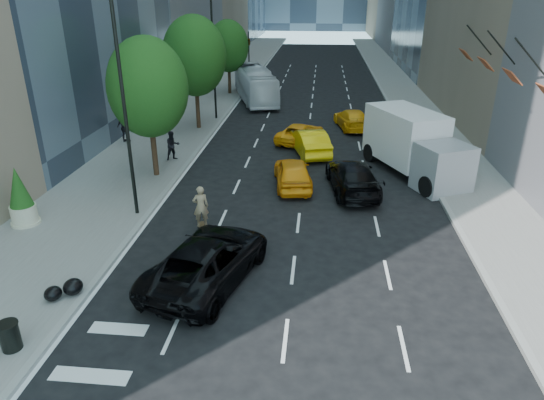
# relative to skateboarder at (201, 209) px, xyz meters

# --- Properties ---
(ground) EXTENTS (160.00, 160.00, 0.00)m
(ground) POSITION_rel_skateboarder_xyz_m (3.20, -3.00, -0.94)
(ground) COLOR black
(ground) RESTS_ON ground
(sidewalk_left) EXTENTS (6.00, 120.00, 0.15)m
(sidewalk_left) POSITION_rel_skateboarder_xyz_m (-5.80, 27.00, -0.86)
(sidewalk_left) COLOR slate
(sidewalk_left) RESTS_ON ground
(sidewalk_right) EXTENTS (4.00, 120.00, 0.15)m
(sidewalk_right) POSITION_rel_skateboarder_xyz_m (13.20, 27.00, -0.86)
(sidewalk_right) COLOR slate
(sidewalk_right) RESTS_ON ground
(lamp_near) EXTENTS (2.13, 0.22, 10.00)m
(lamp_near) POSITION_rel_skateboarder_xyz_m (-3.12, 1.00, 4.88)
(lamp_near) COLOR black
(lamp_near) RESTS_ON sidewalk_left
(lamp_far) EXTENTS (2.13, 0.22, 10.00)m
(lamp_far) POSITION_rel_skateboarder_xyz_m (-3.12, 19.00, 4.88)
(lamp_far) COLOR black
(lamp_far) RESTS_ON sidewalk_left
(tree_near) EXTENTS (4.20, 4.20, 7.46)m
(tree_near) POSITION_rel_skateboarder_xyz_m (-4.00, 6.00, 4.03)
(tree_near) COLOR black
(tree_near) RESTS_ON sidewalk_left
(tree_mid) EXTENTS (4.50, 4.50, 7.99)m
(tree_mid) POSITION_rel_skateboarder_xyz_m (-4.00, 16.00, 4.38)
(tree_mid) COLOR black
(tree_mid) RESTS_ON sidewalk_left
(tree_far) EXTENTS (3.90, 3.90, 6.92)m
(tree_far) POSITION_rel_skateboarder_xyz_m (-4.00, 29.00, 3.69)
(tree_far) COLOR black
(tree_far) RESTS_ON sidewalk_left
(traffic_signal) EXTENTS (2.48, 0.53, 5.20)m
(traffic_signal) POSITION_rel_skateboarder_xyz_m (-3.20, 37.00, 3.30)
(traffic_signal) COLOR black
(traffic_signal) RESTS_ON sidewalk_left
(facade_flags) EXTENTS (1.85, 13.30, 2.05)m
(facade_flags) POSITION_rel_skateboarder_xyz_m (13.84, 7.00, 5.25)
(facade_flags) COLOR black
(facade_flags) RESTS_ON ground
(skateboarder) EXTENTS (0.80, 0.65, 1.87)m
(skateboarder) POSITION_rel_skateboarder_xyz_m (0.00, 0.00, 0.00)
(skateboarder) COLOR #857053
(skateboarder) RESTS_ON ground
(black_sedan_lincoln) EXTENTS (4.31, 6.54, 1.67)m
(black_sedan_lincoln) POSITION_rel_skateboarder_xyz_m (1.20, -4.00, -0.10)
(black_sedan_lincoln) COLOR black
(black_sedan_lincoln) RESTS_ON ground
(black_sedan_mercedes) EXTENTS (2.97, 5.76, 1.60)m
(black_sedan_mercedes) POSITION_rel_skateboarder_xyz_m (6.79, 5.00, -0.14)
(black_sedan_mercedes) COLOR black
(black_sedan_mercedes) RESTS_ON ground
(taxi_a) EXTENTS (2.48, 4.75, 1.54)m
(taxi_a) POSITION_rel_skateboarder_xyz_m (3.67, 5.40, -0.17)
(taxi_a) COLOR orange
(taxi_a) RESTS_ON ground
(taxi_b) EXTENTS (2.94, 5.17, 1.61)m
(taxi_b) POSITION_rel_skateboarder_xyz_m (4.40, 11.00, -0.13)
(taxi_b) COLOR yellow
(taxi_b) RESTS_ON ground
(taxi_c) EXTENTS (3.62, 5.05, 1.28)m
(taxi_c) POSITION_rel_skateboarder_xyz_m (3.70, 13.55, -0.30)
(taxi_c) COLOR #FFA10D
(taxi_c) RESTS_ON ground
(taxi_d) EXTENTS (2.92, 5.20, 1.42)m
(taxi_d) POSITION_rel_skateboarder_xyz_m (7.40, 17.50, -0.23)
(taxi_d) COLOR #FFAB0D
(taxi_d) RESTS_ON ground
(city_bus) EXTENTS (5.51, 11.09, 3.01)m
(city_bus) POSITION_rel_skateboarder_xyz_m (-1.13, 26.52, 0.57)
(city_bus) COLOR white
(city_bus) RESTS_ON ground
(box_truck) EXTENTS (5.32, 7.60, 3.44)m
(box_truck) POSITION_rel_skateboarder_xyz_m (10.26, 7.99, 0.81)
(box_truck) COLOR white
(box_truck) RESTS_ON ground
(pedestrian_a) EXTENTS (1.09, 1.04, 1.77)m
(pedestrian_a) POSITION_rel_skateboarder_xyz_m (-3.77, 8.59, 0.10)
(pedestrian_a) COLOR black
(pedestrian_a) RESTS_ON sidewalk_left
(pedestrian_b) EXTENTS (1.26, 0.79, 2.01)m
(pedestrian_b) POSITION_rel_skateboarder_xyz_m (-8.00, 11.88, 0.22)
(pedestrian_b) COLOR black
(pedestrian_b) RESTS_ON sidewalk_left
(trash_can) EXTENTS (0.56, 0.56, 0.84)m
(trash_can) POSITION_rel_skateboarder_xyz_m (-3.62, -8.33, -0.37)
(trash_can) COLOR black
(trash_can) RESTS_ON sidewalk_left
(planter_shrub) EXTENTS (1.10, 1.10, 2.64)m
(planter_shrub) POSITION_rel_skateboarder_xyz_m (-7.80, -0.59, 0.47)
(planter_shrub) COLOR beige
(planter_shrub) RESTS_ON sidewalk_left
(garbage_bags) EXTENTS (1.11, 1.07, 0.55)m
(garbage_bags) POSITION_rel_skateboarder_xyz_m (-3.35, -5.68, -0.53)
(garbage_bags) COLOR black
(garbage_bags) RESTS_ON sidewalk_left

